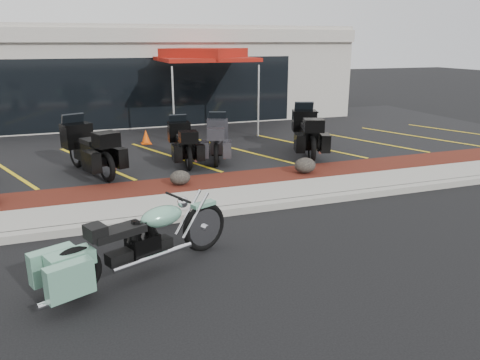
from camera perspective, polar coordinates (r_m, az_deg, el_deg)
name	(u,v)px	position (r m, az deg, el deg)	size (l,w,h in m)	color
ground	(235,231)	(8.72, -0.66, -6.29)	(90.00, 90.00, 0.00)	black
curb	(220,212)	(9.49, -2.44, -3.88)	(24.00, 0.25, 0.15)	gray
sidewalk	(210,201)	(10.12, -3.62, -2.58)	(24.00, 1.20, 0.15)	gray
mulch_bed	(196,185)	(11.22, -5.34, -0.65)	(24.00, 1.20, 0.16)	#34140B
upper_lot	(157,142)	(16.35, -10.13, 4.62)	(26.00, 9.60, 0.15)	black
dealership_building	(130,73)	(22.26, -13.25, 12.58)	(18.00, 8.16, 4.00)	#ACA59B
boulder_mid	(180,178)	(11.00, -7.32, 0.29)	(0.48, 0.40, 0.34)	black
boulder_right	(305,165)	(12.00, 7.92, 1.78)	(0.56, 0.47, 0.40)	black
hero_cruiser	(204,220)	(7.77, -4.43, -4.89)	(3.14, 0.80, 1.11)	#6AA58A
touring_black_front	(75,141)	(13.08, -19.45, 4.53)	(2.48, 0.95, 1.44)	black
touring_black_mid	(179,136)	(13.62, -7.51, 5.36)	(2.15, 0.82, 1.25)	black
touring_grey	(218,133)	(13.97, -2.73, 5.79)	(2.17, 0.83, 1.26)	#2C2B30
touring_black_rear	(303,125)	(14.75, 7.73, 6.63)	(2.51, 0.96, 1.46)	black
traffic_cone	(146,137)	(15.68, -11.40, 5.20)	(0.30, 0.30, 0.47)	#F04F08
popup_canopy	(204,56)	(17.36, -4.37, 14.82)	(3.91, 3.91, 3.00)	silver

